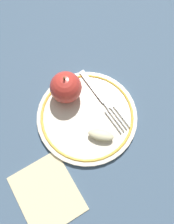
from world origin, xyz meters
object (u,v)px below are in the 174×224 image
Objects in this scene: fork at (101,98)px; apple_slice_front at (101,135)px; plate at (87,116)px; apple_red_whole at (65,88)px; napkin_folded at (47,193)px.

apple_slice_front is at bearing -35.54° from fork.
plate is 2.86× the size of apple_red_whole.
apple_red_whole is at bearing -129.22° from napkin_folded.
napkin_folded is (0.16, 0.05, -0.02)m from apple_slice_front.
fork is (-0.05, -0.08, -0.01)m from apple_slice_front.
apple_slice_front reaches higher than plate.
apple_red_whole reaches higher than fork.
napkin_folded is at bearing 58.92° from apple_slice_front.
napkin_folded is at bearing 33.58° from plate.
napkin_folded is (0.16, 0.10, -0.00)m from plate.
apple_red_whole is 0.09m from fork.
apple_red_whole is (0.02, -0.07, 0.04)m from plate.
fork is (-0.07, 0.05, -0.03)m from apple_red_whole.
apple_red_whole reaches higher than napkin_folded.
apple_red_whole is 1.43× the size of apple_slice_front.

